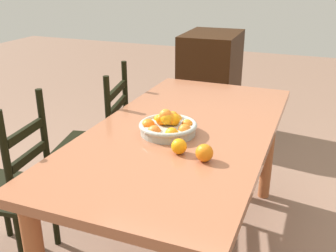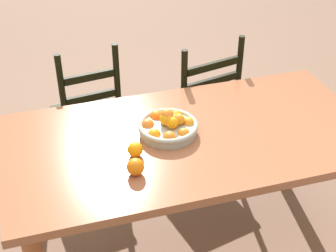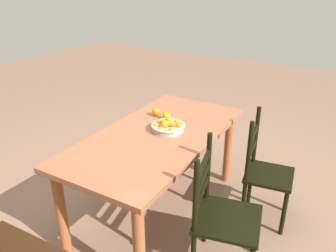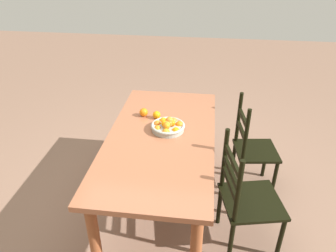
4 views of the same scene
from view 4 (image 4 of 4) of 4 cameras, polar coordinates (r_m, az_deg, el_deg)
name	(u,v)px [view 4 (image 4 of 4)]	position (r m, az deg, el deg)	size (l,w,h in m)	color
ground_plane	(162,205)	(3.11, -1.11, -13.95)	(12.00, 12.00, 0.00)	#83624F
dining_table	(161,147)	(2.69, -1.25, -3.71)	(1.74, 0.88, 0.78)	#99593B
chair_near_window	(252,150)	(3.15, 14.69, -4.16)	(0.43, 0.43, 0.96)	black
chair_by_cabinet	(246,199)	(2.60, 13.67, -12.48)	(0.53, 0.53, 0.96)	black
fruit_bowl	(168,126)	(2.69, 0.00, 0.01)	(0.29, 0.29, 0.13)	#A4A79B
orange_loose_0	(144,112)	(2.92, -4.36, 2.45)	(0.08, 0.08, 0.08)	orange
orange_loose_1	(157,115)	(2.87, -2.04, 1.99)	(0.07, 0.07, 0.07)	orange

